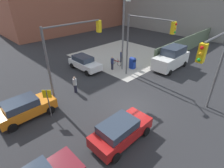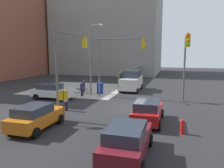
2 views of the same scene
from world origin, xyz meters
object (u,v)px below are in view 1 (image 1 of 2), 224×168
(coupe_white, at_px, (84,63))
(coupe_red, at_px, (121,131))
(hatchback_orange, at_px, (25,108))
(van_white_delivery, at_px, (171,58))
(mailbox_blue, at_px, (133,62))
(pedestrian_waiting, at_px, (112,63))
(traffic_signal_nw_corner, at_px, (71,48))
(traffic_signal_ne_corner, at_px, (144,37))
(traffic_signal_se_corner, at_px, (214,61))
(street_lamp_corner, at_px, (124,30))
(bicycle_leaning_on_fence, at_px, (116,62))
(pedestrian_walking_north, at_px, (121,56))
(pedestrian_crossing, at_px, (75,84))

(coupe_white, xyz_separation_m, coupe_red, (-5.22, -10.78, -0.00))
(hatchback_orange, distance_m, van_white_delivery, 16.67)
(mailbox_blue, relative_size, pedestrian_waiting, 0.87)
(traffic_signal_nw_corner, height_order, mailbox_blue, traffic_signal_nw_corner)
(pedestrian_waiting, bearing_deg, traffic_signal_ne_corner, 127.98)
(mailbox_blue, height_order, hatchback_orange, hatchback_orange)
(traffic_signal_se_corner, bearing_deg, hatchback_orange, 135.02)
(traffic_signal_ne_corner, height_order, street_lamp_corner, street_lamp_corner)
(mailbox_blue, xyz_separation_m, bicycle_leaning_on_fence, (-0.60, 2.20, -0.42))
(pedestrian_walking_north, bearing_deg, mailbox_blue, -120.81)
(pedestrian_crossing, relative_size, pedestrian_waiting, 1.00)
(traffic_signal_se_corner, bearing_deg, street_lamp_corner, 76.54)
(coupe_white, bearing_deg, traffic_signal_se_corner, -86.94)
(van_white_delivery, distance_m, pedestrian_walking_north, 6.30)
(traffic_signal_se_corner, xyz_separation_m, hatchback_orange, (-9.31, 9.30, -3.76))
(traffic_signal_se_corner, relative_size, traffic_signal_ne_corner, 1.00)
(coupe_red, relative_size, bicycle_leaning_on_fence, 2.45)
(mailbox_blue, relative_size, coupe_white, 0.33)
(coupe_red, xyz_separation_m, pedestrian_waiting, (7.56, 8.39, 0.00))
(traffic_signal_ne_corner, distance_m, hatchback_orange, 12.07)
(traffic_signal_se_corner, bearing_deg, pedestrian_walking_north, 70.43)
(traffic_signal_ne_corner, relative_size, street_lamp_corner, 0.81)
(pedestrian_crossing, distance_m, pedestrian_walking_north, 9.07)
(pedestrian_waiting, distance_m, pedestrian_walking_north, 2.75)
(traffic_signal_nw_corner, height_order, traffic_signal_ne_corner, same)
(traffic_signal_se_corner, relative_size, hatchback_orange, 1.56)
(street_lamp_corner, bearing_deg, pedestrian_waiting, 127.87)
(traffic_signal_ne_corner, xyz_separation_m, pedestrian_waiting, (-0.30, 3.98, -3.77))
(mailbox_blue, height_order, pedestrian_crossing, pedestrian_crossing)
(coupe_white, distance_m, coupe_red, 11.98)
(street_lamp_corner, height_order, coupe_white, street_lamp_corner)
(hatchback_orange, bearing_deg, van_white_delivery, -10.38)
(traffic_signal_nw_corner, bearing_deg, traffic_signal_se_corner, -60.95)
(traffic_signal_nw_corner, relative_size, street_lamp_corner, 0.81)
(pedestrian_crossing, xyz_separation_m, pedestrian_waiting, (6.20, 1.30, -0.00))
(pedestrian_walking_north, bearing_deg, traffic_signal_nw_corner, -179.32)
(mailbox_blue, relative_size, hatchback_orange, 0.34)
(traffic_signal_se_corner, relative_size, coupe_white, 1.48)
(traffic_signal_nw_corner, bearing_deg, pedestrian_waiting, 16.79)
(coupe_red, relative_size, van_white_delivery, 0.79)
(traffic_signal_ne_corner, bearing_deg, van_white_delivery, -7.92)
(traffic_signal_se_corner, relative_size, bicycle_leaning_on_fence, 3.71)
(van_white_delivery, relative_size, bicycle_leaning_on_fence, 3.09)
(traffic_signal_se_corner, xyz_separation_m, street_lamp_corner, (2.40, 10.01, 0.09))
(hatchback_orange, height_order, pedestrian_waiting, pedestrian_waiting)
(mailbox_blue, distance_m, pedestrian_walking_north, 2.47)
(van_white_delivery, relative_size, pedestrian_walking_north, 3.50)
(traffic_signal_nw_corner, xyz_separation_m, mailbox_blue, (8.63, 0.50, -3.86))
(traffic_signal_nw_corner, relative_size, coupe_red, 1.52)
(traffic_signal_ne_corner, bearing_deg, traffic_signal_se_corner, -105.37)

